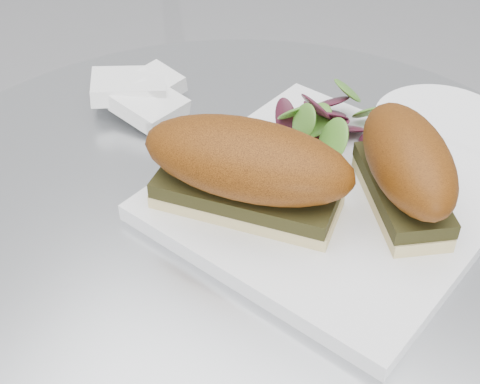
# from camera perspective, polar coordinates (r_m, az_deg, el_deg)

# --- Properties ---
(plate) EXTENTS (0.32, 0.32, 0.02)m
(plate) POSITION_cam_1_polar(r_m,az_deg,el_deg) (0.61, 7.66, -0.57)
(plate) COLOR white
(plate) RESTS_ON table
(sandwich_left) EXTENTS (0.19, 0.10, 0.08)m
(sandwich_left) POSITION_cam_1_polar(r_m,az_deg,el_deg) (0.55, 0.59, 2.10)
(sandwich_left) COLOR #CDB980
(sandwich_left) RESTS_ON plate
(sandwich_right) EXTENTS (0.13, 0.15, 0.08)m
(sandwich_right) POSITION_cam_1_polar(r_m,az_deg,el_deg) (0.57, 14.02, 2.10)
(sandwich_right) COLOR #CDB980
(sandwich_right) RESTS_ON plate
(salad) EXTENTS (0.10, 0.10, 0.05)m
(salad) POSITION_cam_1_polar(r_m,az_deg,el_deg) (0.65, 7.84, 6.41)
(salad) COLOR #639932
(salad) RESTS_ON plate
(napkin) EXTENTS (0.13, 0.13, 0.02)m
(napkin) POSITION_cam_1_polar(r_m,az_deg,el_deg) (0.74, -8.58, 7.66)
(napkin) COLOR white
(napkin) RESTS_ON table
(saucer) EXTENTS (0.14, 0.14, 0.01)m
(saucer) POSITION_cam_1_polar(r_m,az_deg,el_deg) (0.73, 16.80, 5.60)
(saucer) COLOR white
(saucer) RESTS_ON table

